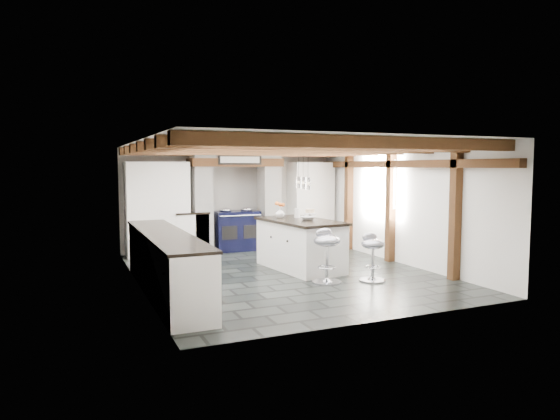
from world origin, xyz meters
name	(u,v)px	position (x,y,z in m)	size (l,w,h in m)	color
ground	(284,273)	(0.00, 0.00, 0.00)	(6.00, 6.00, 0.00)	black
room_shell	(227,209)	(-0.61, 1.42, 1.07)	(6.00, 6.03, 6.00)	white
range_cooker	(236,230)	(0.00, 2.68, 0.47)	(1.00, 0.63, 0.99)	black
kitchen_island	(300,244)	(0.43, 0.23, 0.47)	(1.18, 1.96, 1.23)	white
bar_stool_near	(372,252)	(1.10, -1.14, 0.50)	(0.43, 0.43, 0.80)	silver
bar_stool_far	(327,249)	(0.34, -0.96, 0.56)	(0.48, 0.48, 0.90)	silver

